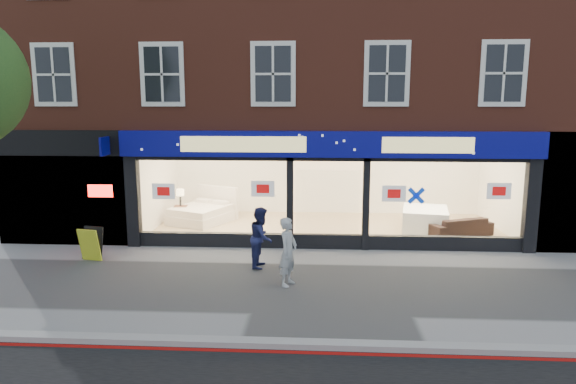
# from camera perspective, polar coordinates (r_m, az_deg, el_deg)

# --- Properties ---
(ground) EXTENTS (120.00, 120.00, 0.00)m
(ground) POSITION_cam_1_polar(r_m,az_deg,el_deg) (11.67, 4.63, -10.46)
(ground) COLOR gray
(ground) RESTS_ON ground
(kerb_line) EXTENTS (60.00, 0.10, 0.01)m
(kerb_line) POSITION_cam_1_polar(r_m,az_deg,el_deg) (8.83, 5.07, -17.45)
(kerb_line) COLOR #8C0A07
(kerb_line) RESTS_ON ground
(kerb_stone) EXTENTS (60.00, 0.25, 0.12)m
(kerb_stone) POSITION_cam_1_polar(r_m,az_deg,el_deg) (8.98, 5.04, -16.56)
(kerb_stone) COLOR gray
(kerb_stone) RESTS_ON ground
(showroom_floor) EXTENTS (11.00, 4.50, 0.10)m
(showroom_floor) POSITION_cam_1_polar(r_m,az_deg,el_deg) (16.68, 4.25, -4.00)
(showroom_floor) COLOR tan
(showroom_floor) RESTS_ON ground
(building) EXTENTS (19.00, 8.26, 10.30)m
(building) POSITION_cam_1_polar(r_m,az_deg,el_deg) (18.06, 4.40, 18.22)
(building) COLOR brown
(building) RESTS_ON ground
(display_bed) EXTENTS (2.25, 2.43, 1.10)m
(display_bed) POSITION_cam_1_polar(r_m,az_deg,el_deg) (17.44, -9.42, -2.28)
(display_bed) COLOR white
(display_bed) RESTS_ON showroom_floor
(bedside_table) EXTENTS (0.49, 0.49, 0.55)m
(bedside_table) POSITION_cam_1_polar(r_m,az_deg,el_deg) (17.53, -11.81, -2.41)
(bedside_table) COLOR brown
(bedside_table) RESTS_ON showroom_floor
(mattress_stack) EXTENTS (1.64, 1.93, 0.67)m
(mattress_stack) POSITION_cam_1_polar(r_m,az_deg,el_deg) (16.72, 14.97, -2.92)
(mattress_stack) COLOR white
(mattress_stack) RESTS_ON showroom_floor
(sofa) EXTENTS (2.07, 1.43, 0.56)m
(sofa) POSITION_cam_1_polar(r_m,az_deg,el_deg) (16.30, 18.52, -3.62)
(sofa) COLOR black
(sofa) RESTS_ON showroom_floor
(a_board) EXTENTS (0.63, 0.47, 0.88)m
(a_board) POSITION_cam_1_polar(r_m,az_deg,el_deg) (14.30, -21.03, -5.41)
(a_board) COLOR gold
(a_board) RESTS_ON ground
(pedestrian_grey) EXTENTS (0.55, 0.66, 1.55)m
(pedestrian_grey) POSITION_cam_1_polar(r_m,az_deg,el_deg) (11.52, 0.01, -6.64)
(pedestrian_grey) COLOR #A7ABAF
(pedestrian_grey) RESTS_ON ground
(pedestrian_blue) EXTENTS (0.63, 0.78, 1.52)m
(pedestrian_blue) POSITION_cam_1_polar(r_m,az_deg,el_deg) (12.78, -2.97, -5.05)
(pedestrian_blue) COLOR #1B204E
(pedestrian_blue) RESTS_ON ground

